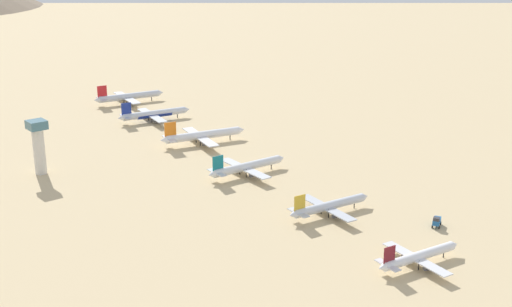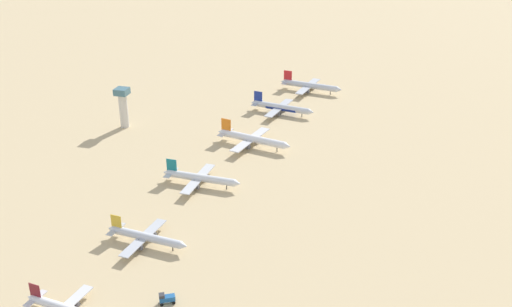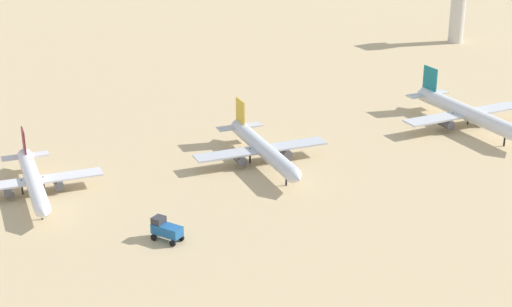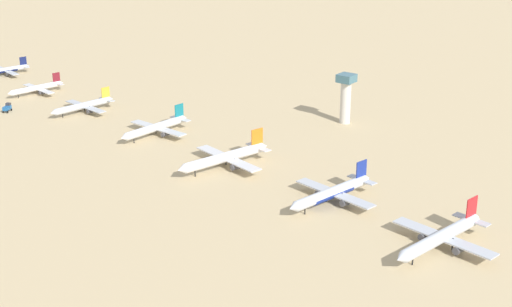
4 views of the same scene
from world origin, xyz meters
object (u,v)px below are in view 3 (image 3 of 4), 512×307
at_px(parked_jet_2, 263,149).
at_px(service_truck, 166,229).
at_px(control_tower, 459,2).
at_px(parked_jet_1, 33,180).
at_px(parked_jet_3, 466,113).

distance_m(parked_jet_2, service_truck, 37.29).
bearing_deg(service_truck, parked_jet_2, 124.78).
distance_m(parked_jet_2, control_tower, 124.15).
xyz_separation_m(parked_jet_1, parked_jet_3, (10.97, 96.64, 0.61)).
distance_m(parked_jet_1, service_truck, 31.99).
height_order(parked_jet_2, parked_jet_3, parked_jet_3).
xyz_separation_m(parked_jet_2, service_truck, (21.25, -30.61, -1.32)).
height_order(parked_jet_1, control_tower, control_tower).
distance_m(parked_jet_3, service_truck, 84.07).
xyz_separation_m(service_truck, control_tower, (-82.60, 138.11, 10.94)).
bearing_deg(control_tower, parked_jet_3, -40.69).
bearing_deg(parked_jet_3, control_tower, 139.31).
relative_size(service_truck, control_tower, 0.25).
bearing_deg(parked_jet_1, control_tower, 109.52).
bearing_deg(control_tower, parked_jet_1, -70.48).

